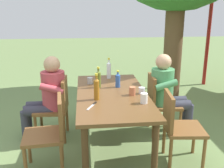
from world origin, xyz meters
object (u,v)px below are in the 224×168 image
(chair_near_left, at_px, (57,105))
(chair_near_right, at_px, (50,131))
(bottle_blue, at_px, (118,80))
(cup_white, at_px, (144,98))
(bottle_olive, at_px, (98,79))
(chair_far_left, at_px, (159,101))
(cup_terracotta, at_px, (132,91))
(cup_steel, at_px, (90,81))
(person_in_white_shirt, at_px, (167,90))
(table_knife, at_px, (92,105))
(bottle_amber, at_px, (97,88))
(lamp_post, at_px, (212,0))
(cup_glass, at_px, (142,91))
(chair_far_right, at_px, (178,124))
(dining_table, at_px, (112,100))
(person_in_plaid_shirt, at_px, (48,94))
(bottle_clear, at_px, (109,70))

(chair_near_left, height_order, chair_near_right, same)
(bottle_blue, bearing_deg, cup_white, 18.68)
(bottle_olive, bearing_deg, chair_far_left, 98.92)
(cup_terracotta, height_order, cup_steel, cup_terracotta)
(person_in_white_shirt, height_order, table_knife, person_in_white_shirt)
(cup_terracotta, bearing_deg, bottle_amber, -75.68)
(person_in_white_shirt, xyz_separation_m, lamp_post, (-2.31, 1.65, 1.26))
(cup_glass, relative_size, cup_steel, 0.91)
(cup_white, height_order, table_knife, cup_white)
(chair_far_right, relative_size, bottle_amber, 2.75)
(chair_far_left, distance_m, chair_near_right, 1.67)
(bottle_blue, xyz_separation_m, lamp_post, (-2.46, 2.39, 1.05))
(dining_table, distance_m, chair_far_right, 0.85)
(chair_near_right, xyz_separation_m, person_in_plaid_shirt, (-0.79, -0.11, 0.17))
(bottle_blue, bearing_deg, lamp_post, 135.89)
(bottle_amber, height_order, cup_white, bottle_amber)
(cup_white, distance_m, cup_terracotta, 0.30)
(person_in_white_shirt, bearing_deg, chair_far_left, -91.91)
(dining_table, xyz_separation_m, bottle_olive, (-0.26, -0.15, 0.21))
(bottle_blue, bearing_deg, bottle_clear, -170.37)
(bottle_olive, height_order, cup_steel, bottle_olive)
(cup_steel, bearing_deg, bottle_olive, 31.57)
(chair_near_left, xyz_separation_m, bottle_blue, (0.15, 0.84, 0.38))
(lamp_post, bearing_deg, table_knife, -41.49)
(bottle_olive, height_order, cup_white, bottle_olive)
(person_in_white_shirt, relative_size, cup_terracotta, 11.53)
(chair_far_right, bearing_deg, person_in_plaid_shirt, -116.60)
(chair_far_left, height_order, cup_white, cup_white)
(cup_terracotta, bearing_deg, lamp_post, 141.24)
(cup_white, bearing_deg, chair_far_left, 152.33)
(chair_far_right, xyz_separation_m, cup_white, (-0.00, -0.41, 0.34))
(person_in_white_shirt, height_order, cup_white, person_in_white_shirt)
(dining_table, relative_size, bottle_clear, 5.70)
(bottle_olive, bearing_deg, dining_table, 30.11)
(bottle_amber, bearing_deg, person_in_plaid_shirt, -133.51)
(chair_far_left, xyz_separation_m, lamp_post, (-2.31, 1.76, 1.43))
(chair_far_left, xyz_separation_m, person_in_plaid_shirt, (0.00, -1.57, 0.17))
(cup_glass, bearing_deg, cup_terracotta, -72.23)
(person_in_white_shirt, height_order, bottle_clear, person_in_white_shirt)
(cup_terracotta, xyz_separation_m, cup_steel, (-0.54, -0.50, -0.01))
(chair_near_right, distance_m, person_in_white_shirt, 1.77)
(person_in_white_shirt, relative_size, bottle_olive, 4.22)
(person_in_plaid_shirt, height_order, bottle_clear, person_in_plaid_shirt)
(chair_far_left, bearing_deg, dining_table, -61.25)
(bottle_amber, height_order, bottle_olive, bottle_amber)
(chair_near_right, height_order, bottle_olive, bottle_olive)
(cup_glass, distance_m, lamp_post, 3.66)
(person_in_white_shirt, bearing_deg, cup_white, -33.66)
(chair_near_right, relative_size, cup_steel, 9.72)
(cup_terracotta, height_order, cup_glass, cup_terracotta)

